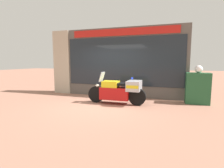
{
  "coord_description": "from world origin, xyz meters",
  "views": [
    {
      "loc": [
        2.58,
        -6.16,
        1.67
      ],
      "look_at": [
        0.23,
        0.89,
        0.72
      ],
      "focal_mm": 28.0,
      "sensor_mm": 36.0,
      "label": 1
    }
  ],
  "objects": [
    {
      "name": "paramedic_motorcycle",
      "position": [
        0.71,
        0.39,
        0.55
      ],
      "size": [
        2.37,
        0.76,
        1.27
      ],
      "rotation": [
        0.0,
        0.0,
        3.15
      ],
      "color": "black",
      "rests_on": "ground"
    },
    {
      "name": "window_display",
      "position": [
        0.39,
        2.03,
        0.48
      ],
      "size": [
        5.31,
        0.3,
        2.04
      ],
      "color": "slate",
      "rests_on": "ground"
    },
    {
      "name": "white_helmet",
      "position": [
        3.63,
        1.38,
        1.39
      ],
      "size": [
        0.3,
        0.3,
        0.3
      ],
      "primitive_type": "sphere",
      "color": "white",
      "rests_on": "utility_cabinet"
    },
    {
      "name": "ground_plane",
      "position": [
        0.0,
        0.0,
        0.0
      ],
      "size": [
        60.0,
        60.0,
        0.0
      ],
      "primitive_type": "plane",
      "color": "#9E6B56"
    },
    {
      "name": "utility_cabinet",
      "position": [
        3.64,
        1.44,
        0.62
      ],
      "size": [
        0.89,
        0.53,
        1.24
      ],
      "primitive_type": "cube",
      "color": "#235633",
      "rests_on": "ground"
    },
    {
      "name": "shop_building",
      "position": [
        -0.44,
        2.0,
        1.63
      ],
      "size": [
        6.7,
        0.55,
        3.25
      ],
      "color": "#56514C",
      "rests_on": "ground"
    }
  ]
}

